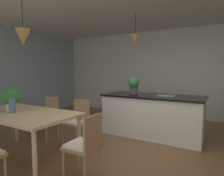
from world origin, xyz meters
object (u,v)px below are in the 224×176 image
at_px(dining_table, 23,116).
at_px(vase_on_dining_table, 12,106).
at_px(chair_far_right, 77,121).
at_px(potted_plant_on_island, 134,85).
at_px(kitchen_island, 152,115).
at_px(chair_kitchen_end, 85,144).
at_px(potted_plant_on_table, 11,97).
at_px(chair_far_left, 48,116).

distance_m(dining_table, vase_on_dining_table, 0.23).
bearing_deg(chair_far_right, potted_plant_on_island, 62.96).
bearing_deg(kitchen_island, chair_kitchen_end, -95.67).
height_order(kitchen_island, potted_plant_on_island, potted_plant_on_island).
relative_size(potted_plant_on_table, vase_on_dining_table, 1.70).
xyz_separation_m(chair_far_right, potted_plant_on_island, (0.63, 1.24, 0.64)).
bearing_deg(potted_plant_on_table, vase_on_dining_table, -26.62).
bearing_deg(chair_far_left, potted_plant_on_table, -81.14).
relative_size(kitchen_island, potted_plant_on_table, 5.38).
height_order(chair_far_left, vase_on_dining_table, vase_on_dining_table).
height_order(chair_far_left, chair_far_right, same).
bearing_deg(chair_kitchen_end, vase_on_dining_table, -175.61).
bearing_deg(dining_table, chair_far_left, 115.08).
xyz_separation_m(potted_plant_on_table, vase_on_dining_table, (0.17, -0.08, -0.11)).
height_order(dining_table, vase_on_dining_table, vase_on_dining_table).
distance_m(chair_kitchen_end, kitchen_island, 2.12).
height_order(chair_kitchen_end, vase_on_dining_table, vase_on_dining_table).
distance_m(chair_kitchen_end, vase_on_dining_table, 1.44).
height_order(chair_far_right, potted_plant_on_island, potted_plant_on_island).
distance_m(chair_far_left, kitchen_island, 2.26).
xyz_separation_m(chair_kitchen_end, vase_on_dining_table, (-1.38, -0.11, 0.40)).
bearing_deg(kitchen_island, potted_plant_on_table, -129.41).
xyz_separation_m(kitchen_island, vase_on_dining_table, (-1.59, -2.22, 0.41)).
bearing_deg(potted_plant_on_table, chair_kitchen_end, 0.77).
height_order(chair_far_right, potted_plant_on_table, potted_plant_on_table).
relative_size(chair_far_left, kitchen_island, 0.40).
bearing_deg(dining_table, potted_plant_on_table, -175.88).
relative_size(chair_kitchen_end, chair_far_right, 1.00).
height_order(dining_table, chair_far_right, chair_far_right).
bearing_deg(chair_far_right, potted_plant_on_table, -127.16).
distance_m(chair_kitchen_end, potted_plant_on_table, 1.63).
distance_m(kitchen_island, vase_on_dining_table, 2.76).
height_order(dining_table, kitchen_island, kitchen_island).
relative_size(dining_table, vase_on_dining_table, 7.69).
height_order(chair_kitchen_end, kitchen_island, kitchen_island).
height_order(chair_kitchen_end, potted_plant_on_table, potted_plant_on_table).
bearing_deg(vase_on_dining_table, chair_far_left, 107.49).
bearing_deg(dining_table, chair_kitchen_end, 0.06).
relative_size(chair_kitchen_end, potted_plant_on_table, 2.17).
bearing_deg(chair_far_left, potted_plant_on_island, 40.53).
xyz_separation_m(chair_kitchen_end, chair_far_left, (-1.68, 0.87, 0.00)).
relative_size(potted_plant_on_island, potted_plant_on_table, 0.98).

